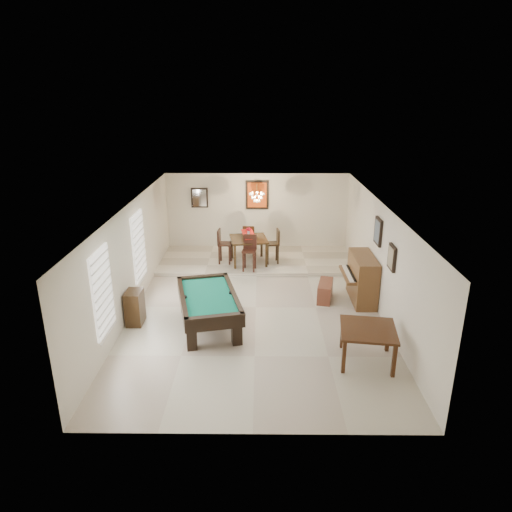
{
  "coord_description": "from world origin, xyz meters",
  "views": [
    {
      "loc": [
        0.11,
        -10.3,
        5.06
      ],
      "look_at": [
        0.0,
        0.6,
        1.15
      ],
      "focal_mm": 32.0,
      "sensor_mm": 36.0,
      "label": 1
    }
  ],
  "objects_px": {
    "dining_chair_south": "(249,253)",
    "square_table": "(367,345)",
    "flower_vase": "(249,231)",
    "dining_chair_east": "(272,246)",
    "upright_piano": "(357,278)",
    "dining_table": "(249,248)",
    "pool_table": "(209,311)",
    "chandelier": "(257,194)",
    "dining_chair_north": "(249,240)",
    "apothecary_chest": "(135,307)",
    "dining_chair_west": "(225,246)",
    "piano_bench": "(325,291)"
  },
  "relations": [
    {
      "from": "dining_table",
      "to": "dining_chair_east",
      "type": "distance_m",
      "value": 0.72
    },
    {
      "from": "dining_table",
      "to": "flower_vase",
      "type": "relative_size",
      "value": 5.03
    },
    {
      "from": "pool_table",
      "to": "dining_chair_west",
      "type": "distance_m",
      "value": 3.85
    },
    {
      "from": "flower_vase",
      "to": "piano_bench",
      "type": "bearing_deg",
      "value": -49.95
    },
    {
      "from": "piano_bench",
      "to": "apothecary_chest",
      "type": "bearing_deg",
      "value": -163.67
    },
    {
      "from": "apothecary_chest",
      "to": "chandelier",
      "type": "height_order",
      "value": "chandelier"
    },
    {
      "from": "square_table",
      "to": "pool_table",
      "type": "bearing_deg",
      "value": 156.45
    },
    {
      "from": "square_table",
      "to": "upright_piano",
      "type": "xyz_separation_m",
      "value": [
        0.36,
        2.87,
        0.23
      ]
    },
    {
      "from": "dining_chair_south",
      "to": "piano_bench",
      "type": "bearing_deg",
      "value": -33.28
    },
    {
      "from": "dining_chair_north",
      "to": "dining_chair_east",
      "type": "xyz_separation_m",
      "value": [
        0.73,
        -0.74,
        0.03
      ]
    },
    {
      "from": "upright_piano",
      "to": "apothecary_chest",
      "type": "relative_size",
      "value": 1.8
    },
    {
      "from": "piano_bench",
      "to": "dining_chair_north",
      "type": "relative_size",
      "value": 0.86
    },
    {
      "from": "upright_piano",
      "to": "dining_chair_north",
      "type": "distance_m",
      "value": 4.25
    },
    {
      "from": "chandelier",
      "to": "apothecary_chest",
      "type": "bearing_deg",
      "value": -124.48
    },
    {
      "from": "dining_table",
      "to": "dining_chair_south",
      "type": "relative_size",
      "value": 1.04
    },
    {
      "from": "dining_chair_south",
      "to": "flower_vase",
      "type": "bearing_deg",
      "value": 100.78
    },
    {
      "from": "pool_table",
      "to": "chandelier",
      "type": "height_order",
      "value": "chandelier"
    },
    {
      "from": "square_table",
      "to": "upright_piano",
      "type": "bearing_deg",
      "value": 82.92
    },
    {
      "from": "upright_piano",
      "to": "apothecary_chest",
      "type": "height_order",
      "value": "upright_piano"
    },
    {
      "from": "square_table",
      "to": "dining_chair_west",
      "type": "distance_m",
      "value": 6.16
    },
    {
      "from": "pool_table",
      "to": "dining_chair_west",
      "type": "bearing_deg",
      "value": 75.31
    },
    {
      "from": "upright_piano",
      "to": "piano_bench",
      "type": "bearing_deg",
      "value": 178.39
    },
    {
      "from": "square_table",
      "to": "dining_table",
      "type": "relative_size",
      "value": 0.98
    },
    {
      "from": "piano_bench",
      "to": "flower_vase",
      "type": "height_order",
      "value": "flower_vase"
    },
    {
      "from": "upright_piano",
      "to": "dining_table",
      "type": "bearing_deg",
      "value": 139.14
    },
    {
      "from": "pool_table",
      "to": "apothecary_chest",
      "type": "bearing_deg",
      "value": 162.43
    },
    {
      "from": "piano_bench",
      "to": "flower_vase",
      "type": "distance_m",
      "value": 3.28
    },
    {
      "from": "dining_chair_west",
      "to": "dining_chair_east",
      "type": "relative_size",
      "value": 1.01
    },
    {
      "from": "dining_chair_north",
      "to": "chandelier",
      "type": "relative_size",
      "value": 1.65
    },
    {
      "from": "dining_chair_east",
      "to": "piano_bench",
      "type": "bearing_deg",
      "value": 21.54
    },
    {
      "from": "pool_table",
      "to": "chandelier",
      "type": "relative_size",
      "value": 3.82
    },
    {
      "from": "square_table",
      "to": "chandelier",
      "type": "xyz_separation_m",
      "value": [
        -2.22,
        5.61,
        1.83
      ]
    },
    {
      "from": "square_table",
      "to": "dining_chair_south",
      "type": "bearing_deg",
      "value": 117.62
    },
    {
      "from": "piano_bench",
      "to": "chandelier",
      "type": "distance_m",
      "value": 3.79
    },
    {
      "from": "flower_vase",
      "to": "dining_chair_east",
      "type": "height_order",
      "value": "flower_vase"
    },
    {
      "from": "square_table",
      "to": "dining_chair_west",
      "type": "height_order",
      "value": "dining_chair_west"
    },
    {
      "from": "square_table",
      "to": "chandelier",
      "type": "distance_m",
      "value": 6.3
    },
    {
      "from": "dining_chair_west",
      "to": "chandelier",
      "type": "distance_m",
      "value": 1.86
    },
    {
      "from": "dining_chair_west",
      "to": "pool_table",
      "type": "bearing_deg",
      "value": -176.45
    },
    {
      "from": "pool_table",
      "to": "apothecary_chest",
      "type": "relative_size",
      "value": 2.86
    },
    {
      "from": "upright_piano",
      "to": "dining_chair_north",
      "type": "height_order",
      "value": "upright_piano"
    },
    {
      "from": "upright_piano",
      "to": "chandelier",
      "type": "distance_m",
      "value": 4.08
    },
    {
      "from": "dining_chair_south",
      "to": "square_table",
      "type": "bearing_deg",
      "value": -54.43
    },
    {
      "from": "pool_table",
      "to": "square_table",
      "type": "xyz_separation_m",
      "value": [
        3.28,
        -1.43,
        -0.01
      ]
    },
    {
      "from": "square_table",
      "to": "flower_vase",
      "type": "bearing_deg",
      "value": 114.89
    },
    {
      "from": "flower_vase",
      "to": "dining_chair_north",
      "type": "height_order",
      "value": "flower_vase"
    },
    {
      "from": "apothecary_chest",
      "to": "dining_table",
      "type": "relative_size",
      "value": 0.74
    },
    {
      "from": "dining_chair_north",
      "to": "chandelier",
      "type": "bearing_deg",
      "value": 123.89
    },
    {
      "from": "apothecary_chest",
      "to": "dining_chair_south",
      "type": "height_order",
      "value": "dining_chair_south"
    },
    {
      "from": "square_table",
      "to": "apothecary_chest",
      "type": "xyz_separation_m",
      "value": [
        -5.0,
        1.56,
        0.03
      ]
    }
  ]
}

